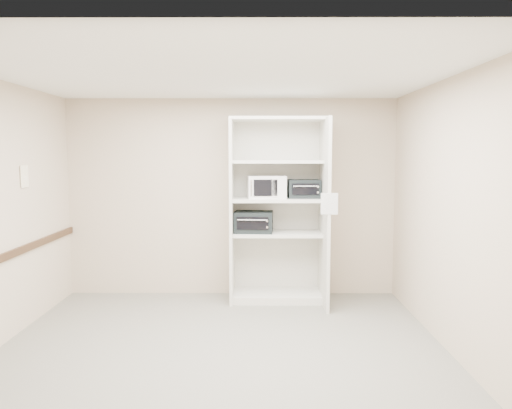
{
  "coord_description": "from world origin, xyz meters",
  "views": [
    {
      "loc": [
        0.37,
        -4.85,
        1.94
      ],
      "look_at": [
        0.34,
        1.43,
        1.31
      ],
      "focal_mm": 35.0,
      "sensor_mm": 36.0,
      "label": 1
    }
  ],
  "objects_px": {
    "shelving_unit": "(281,216)",
    "microwave": "(266,187)",
    "toaster_oven_upper": "(304,189)",
    "toaster_oven_lower": "(254,222)"
  },
  "relations": [
    {
      "from": "shelving_unit",
      "to": "microwave",
      "type": "bearing_deg",
      "value": 175.49
    },
    {
      "from": "shelving_unit",
      "to": "toaster_oven_upper",
      "type": "xyz_separation_m",
      "value": [
        0.31,
        0.03,
        0.36
      ]
    },
    {
      "from": "toaster_oven_upper",
      "to": "toaster_oven_lower",
      "type": "distance_m",
      "value": 0.8
    },
    {
      "from": "shelving_unit",
      "to": "microwave",
      "type": "xyz_separation_m",
      "value": [
        -0.19,
        0.01,
        0.39
      ]
    },
    {
      "from": "shelving_unit",
      "to": "toaster_oven_upper",
      "type": "relative_size",
      "value": 5.75
    },
    {
      "from": "toaster_oven_lower",
      "to": "shelving_unit",
      "type": "bearing_deg",
      "value": 9.55
    },
    {
      "from": "microwave",
      "to": "toaster_oven_lower",
      "type": "height_order",
      "value": "microwave"
    },
    {
      "from": "toaster_oven_upper",
      "to": "toaster_oven_lower",
      "type": "xyz_separation_m",
      "value": [
        -0.66,
        -0.07,
        -0.43
      ]
    },
    {
      "from": "toaster_oven_upper",
      "to": "toaster_oven_lower",
      "type": "relative_size",
      "value": 0.85
    },
    {
      "from": "toaster_oven_lower",
      "to": "toaster_oven_upper",
      "type": "bearing_deg",
      "value": 9.68
    }
  ]
}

